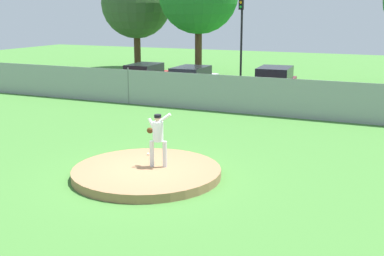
# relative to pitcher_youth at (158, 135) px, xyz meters

# --- Properties ---
(ground_plane) EXTENTS (80.00, 80.00, 0.00)m
(ground_plane) POSITION_rel_pitcher_youth_xyz_m (-0.23, 5.70, -1.24)
(ground_plane) COLOR #427A33
(asphalt_strip) EXTENTS (44.00, 7.00, 0.01)m
(asphalt_strip) POSITION_rel_pitcher_youth_xyz_m (-0.23, 14.20, -1.24)
(asphalt_strip) COLOR #2B2B2D
(asphalt_strip) RESTS_ON ground_plane
(pitchers_mound) EXTENTS (4.43, 4.43, 0.26)m
(pitchers_mound) POSITION_rel_pitcher_youth_xyz_m (-0.23, -0.30, -1.11)
(pitchers_mound) COLOR #99704C
(pitchers_mound) RESTS_ON ground_plane
(pitcher_youth) EXTENTS (0.82, 0.32, 1.66)m
(pitcher_youth) POSITION_rel_pitcher_youth_xyz_m (0.00, 0.00, 0.00)
(pitcher_youth) COLOR silver
(pitcher_youth) RESTS_ON pitchers_mound
(baseball) EXTENTS (0.07, 0.07, 0.07)m
(baseball) POSITION_rel_pitcher_youth_xyz_m (-0.87, 0.94, -0.95)
(baseball) COLOR white
(baseball) RESTS_ON pitchers_mound
(chainlink_fence) EXTENTS (33.35, 0.07, 1.90)m
(chainlink_fence) POSITION_rel_pitcher_youth_xyz_m (-0.23, 9.70, -0.34)
(chainlink_fence) COLOR gray
(chainlink_fence) RESTS_ON ground_plane
(parked_car_red) EXTENTS (1.95, 4.54, 1.63)m
(parked_car_red) POSITION_rel_pitcher_youth_xyz_m (-8.32, 13.96, -0.46)
(parked_car_red) COLOR #A81919
(parked_car_red) RESTS_ON ground_plane
(parked_car_burgundy) EXTENTS (2.16, 4.36, 1.81)m
(parked_car_burgundy) POSITION_rel_pitcher_youth_xyz_m (-0.18, 13.93, -0.39)
(parked_car_burgundy) COLOR maroon
(parked_car_burgundy) RESTS_ON ground_plane
(parked_car_white) EXTENTS (2.03, 4.70, 1.58)m
(parked_car_white) POSITION_rel_pitcher_youth_xyz_m (-5.26, 14.07, -0.48)
(parked_car_white) COLOR silver
(parked_car_white) RESTS_ON ground_plane
(traffic_light_near) EXTENTS (0.28, 0.46, 5.74)m
(traffic_light_near) POSITION_rel_pitcher_youth_xyz_m (-3.74, 18.65, 2.62)
(traffic_light_near) COLOR black
(traffic_light_near) RESTS_ON ground_plane
(tree_bushy_near) EXTENTS (5.69, 5.69, 8.21)m
(tree_bushy_near) POSITION_rel_pitcher_youth_xyz_m (-14.51, 23.78, 4.10)
(tree_bushy_near) COLOR #4C331E
(tree_bushy_near) RESTS_ON ground_plane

